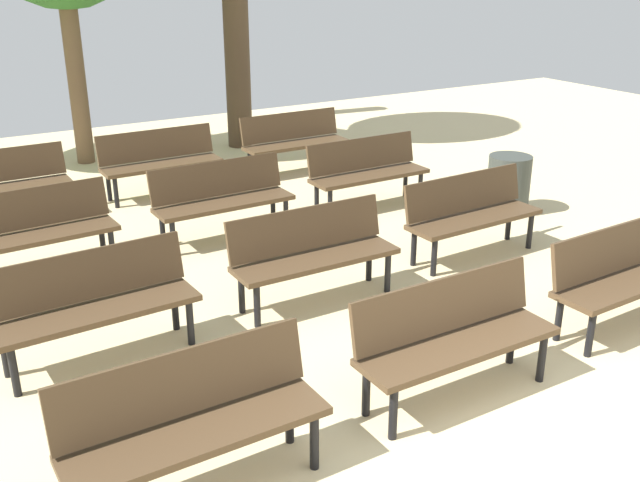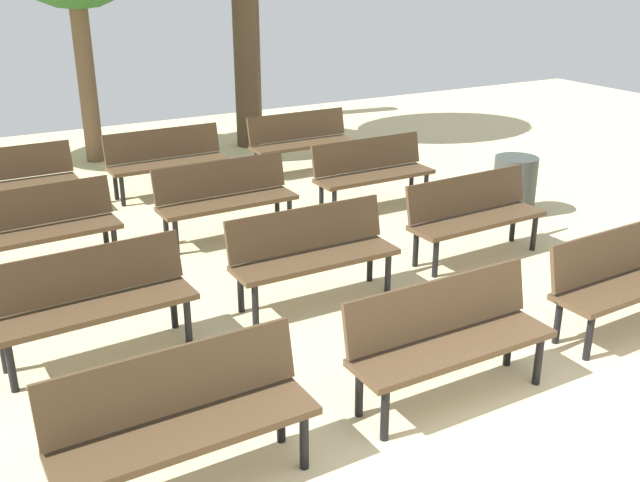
{
  "view_description": "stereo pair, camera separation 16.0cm",
  "coord_description": "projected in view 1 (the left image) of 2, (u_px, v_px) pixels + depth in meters",
  "views": [
    {
      "loc": [
        -3.26,
        -1.97,
        3.06
      ],
      "look_at": [
        0.0,
        3.53,
        0.55
      ],
      "focal_mm": 41.01,
      "sensor_mm": 36.0,
      "label": 1
    },
    {
      "loc": [
        -3.12,
        -2.05,
        3.06
      ],
      "look_at": [
        0.0,
        3.53,
        0.55
      ],
      "focal_mm": 41.01,
      "sensor_mm": 36.0,
      "label": 2
    }
  ],
  "objects": [
    {
      "name": "bench_r2_c2",
      "position": [
        367.0,
        169.0,
        9.35
      ],
      "size": [
        1.6,
        0.49,
        0.87
      ],
      "rotation": [
        0.0,
        0.0,
        0.01
      ],
      "color": "#4C3823",
      "rests_on": "ground_plane"
    },
    {
      "name": "bench_r0_c1",
      "position": [
        453.0,
        332.0,
        5.3
      ],
      "size": [
        1.6,
        0.49,
        0.87
      ],
      "rotation": [
        0.0,
        0.0,
        0.01
      ],
      "color": "#4C3823",
      "rests_on": "ground_plane"
    },
    {
      "name": "bench_r1_c0",
      "position": [
        94.0,
        300.0,
        5.8
      ],
      "size": [
        1.62,
        0.56,
        0.87
      ],
      "rotation": [
        0.0,
        0.0,
        0.05
      ],
      "color": "#4C3823",
      "rests_on": "ground_plane"
    },
    {
      "name": "bench_r2_c1",
      "position": [
        222.0,
        196.0,
        8.31
      ],
      "size": [
        1.61,
        0.51,
        0.87
      ],
      "rotation": [
        0.0,
        0.0,
        0.02
      ],
      "color": "#4C3823",
      "rests_on": "ground_plane"
    },
    {
      "name": "bench_r3_c0",
      "position": [
        0.0,
        182.0,
        8.82
      ],
      "size": [
        1.61,
        0.51,
        0.87
      ],
      "rotation": [
        0.0,
        0.0,
        0.02
      ],
      "color": "#4C3823",
      "rests_on": "ground_plane"
    },
    {
      "name": "bench_r0_c0",
      "position": [
        193.0,
        417.0,
        4.33
      ],
      "size": [
        1.61,
        0.51,
        0.87
      ],
      "rotation": [
        0.0,
        0.0,
        0.02
      ],
      "color": "#4C3823",
      "rests_on": "ground_plane"
    },
    {
      "name": "bench_r3_c1",
      "position": [
        160.0,
        159.0,
        9.82
      ],
      "size": [
        1.61,
        0.5,
        0.87
      ],
      "rotation": [
        0.0,
        0.0,
        0.01
      ],
      "color": "#4C3823",
      "rests_on": "ground_plane"
    },
    {
      "name": "trash_bin",
      "position": [
        508.0,
        184.0,
        9.17
      ],
      "size": [
        0.53,
        0.53,
        0.74
      ],
      "primitive_type": "cylinder",
      "color": "#383D38",
      "rests_on": "ground_plane"
    },
    {
      "name": "bench_r3_c2",
      "position": [
        294.0,
        139.0,
        10.89
      ],
      "size": [
        1.6,
        0.49,
        0.87
      ],
      "rotation": [
        0.0,
        0.0,
        0.01
      ],
      "color": "#4C3823",
      "rests_on": "ground_plane"
    },
    {
      "name": "tree_3",
      "position": [
        238.0,
        34.0,
        13.89
      ],
      "size": [
        0.4,
        0.4,
        3.33
      ],
      "color": "#4C3A28",
      "rests_on": "ground_plane"
    },
    {
      "name": "bench_r0_c2",
      "position": [
        625.0,
        271.0,
        6.33
      ],
      "size": [
        1.62,
        0.54,
        0.87
      ],
      "rotation": [
        0.0,
        0.0,
        0.04
      ],
      "color": "#4C3823",
      "rests_on": "ground_plane"
    },
    {
      "name": "bench_r1_c2",
      "position": [
        471.0,
        211.0,
        7.82
      ],
      "size": [
        1.62,
        0.54,
        0.87
      ],
      "rotation": [
        0.0,
        0.0,
        0.04
      ],
      "color": "#4C3823",
      "rests_on": "ground_plane"
    },
    {
      "name": "bench_r1_c1",
      "position": [
        313.0,
        250.0,
        6.78
      ],
      "size": [
        1.6,
        0.48,
        0.87
      ],
      "rotation": [
        0.0,
        0.0,
        0.0
      ],
      "color": "#4C3823",
      "rests_on": "ground_plane"
    },
    {
      "name": "bench_r2_c0",
      "position": [
        33.0,
        228.0,
        7.33
      ],
      "size": [
        1.62,
        0.57,
        0.87
      ],
      "rotation": [
        0.0,
        0.0,
        0.06
      ],
      "color": "#4C3823",
      "rests_on": "ground_plane"
    }
  ]
}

